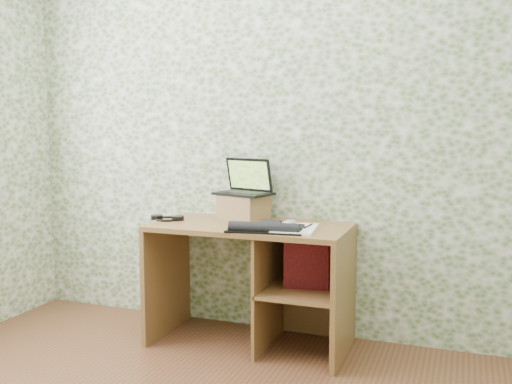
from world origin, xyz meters
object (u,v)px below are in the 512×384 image
at_px(laptop, 246,186).
at_px(keyboard, 267,228).
at_px(riser, 244,207).
at_px(desk, 264,268).
at_px(notepad, 295,229).

relative_size(laptop, keyboard, 0.88).
height_order(riser, keyboard, riser).
xyz_separation_m(desk, laptop, (-0.18, 0.15, 0.49)).
bearing_deg(keyboard, riser, 122.76).
xyz_separation_m(keyboard, notepad, (0.14, 0.09, -0.01)).
height_order(laptop, keyboard, laptop).
bearing_deg(laptop, riser, -73.87).
bearing_deg(keyboard, notepad, 24.79).
relative_size(keyboard, notepad, 1.34).
relative_size(laptop, notepad, 1.17).
bearing_deg(keyboard, desk, 106.94).
bearing_deg(notepad, keyboard, -154.77).
distance_m(desk, riser, 0.41).
distance_m(desk, notepad, 0.38).
xyz_separation_m(laptop, keyboard, (0.27, -0.36, -0.19)).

